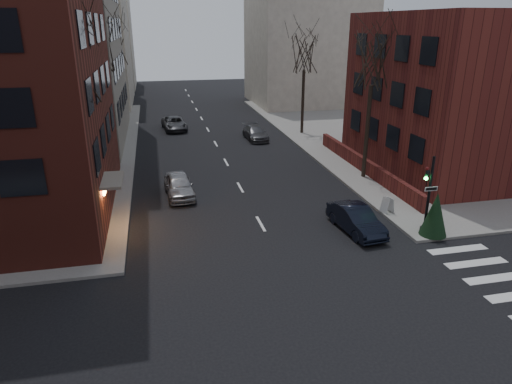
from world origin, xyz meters
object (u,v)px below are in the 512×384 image
tree_right_b (304,54)px  streetlamp_far (124,83)px  parked_sedan (356,219)px  car_lane_gray (255,133)px  traffic_signal (427,199)px  tree_left_c (113,47)px  streetlamp_near (110,118)px  tree_left_b (98,43)px  car_lane_silver (179,185)px  sandwich_board (388,205)px  tree_right_a (373,60)px  evergreen_shrub (435,214)px  tree_left_a (74,63)px  car_lane_far (174,124)px

tree_right_b → streetlamp_far: bearing=149.5°
parked_sedan → car_lane_gray: bearing=85.9°
traffic_signal → tree_left_c: 35.76m
parked_sedan → streetlamp_near: bearing=130.7°
tree_left_b → streetlamp_far: bearing=87.9°
traffic_signal → parked_sedan: traffic_signal is taller
traffic_signal → streetlamp_near: (-16.14, 13.01, 2.33)m
car_lane_silver → sandwich_board: car_lane_silver is taller
parked_sedan → car_lane_silver: car_lane_silver is taller
tree_left_b → tree_left_c: 14.03m
tree_right_a → tree_right_b: 14.01m
traffic_signal → car_lane_gray: 22.21m
tree_left_c → streetlamp_near: bearing=-88.1°
tree_right_a → evergreen_shrub: 11.67m
tree_right_b → car_lane_silver: size_ratio=2.19×
traffic_signal → tree_right_b: (0.86, 23.01, 5.68)m
tree_left_a → car_lane_silver: 9.66m
streetlamp_near → car_lane_silver: streetlamp_near is taller
tree_left_b → car_lane_gray: (12.66, 4.79, -8.29)m
parked_sedan → evergreen_shrub: 3.90m
tree_left_b → tree_right_a: 19.35m
streetlamp_far → car_lane_far: 8.12m
tree_left_a → tree_left_c: 26.00m
tree_left_a → streetlamp_far: bearing=88.8°
tree_right_a → car_lane_silver: (-12.84, -0.75, -7.32)m
car_lane_far → sandwich_board: size_ratio=5.26×
tree_left_c → tree_left_b: bearing=-90.0°
car_lane_gray → tree_left_a: bearing=-129.7°
car_lane_silver → evergreen_shrub: bearing=-39.0°
car_lane_gray → evergreen_shrub: evergreen_shrub is taller
tree_left_b → tree_left_a: bearing=-90.0°
streetlamp_far → sandwich_board: 34.26m
tree_left_a → tree_right_a: tree_left_a is taller
parked_sedan → tree_right_b: bearing=73.1°
tree_right_b → car_lane_far: 14.70m
traffic_signal → streetlamp_far: (-16.14, 33.01, 2.33)m
traffic_signal → car_lane_silver: (-11.98, 8.25, -1.19)m
tree_right_a → tree_left_c: bearing=128.7°
streetlamp_far → car_lane_gray: streetlamp_far is taller
traffic_signal → evergreen_shrub: traffic_signal is taller
tree_left_c → car_lane_silver: 24.37m
tree_right_b → parked_sedan: tree_right_b is taller
evergreen_shrub → car_lane_far: bearing=112.3°
sandwich_board → evergreen_shrub: bearing=-89.8°
tree_right_a → tree_left_b: bearing=155.6°
evergreen_shrub → tree_left_c: bearing=118.3°
streetlamp_near → tree_right_b: bearing=30.5°
tree_left_b → streetlamp_near: size_ratio=1.72×
streetlamp_far → evergreen_shrub: bearing=-64.0°
car_lane_far → tree_left_c: bearing=142.5°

